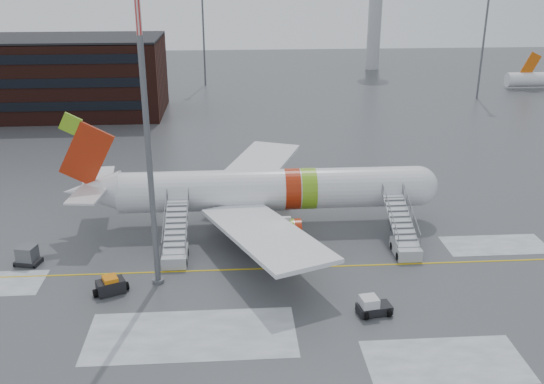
{
  "coord_description": "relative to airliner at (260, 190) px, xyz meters",
  "views": [
    {
      "loc": [
        -3.02,
        -44.79,
        23.44
      ],
      "look_at": [
        0.51,
        6.03,
        4.0
      ],
      "focal_mm": 40.0,
      "sensor_mm": 36.0,
      "label": 1
    }
  ],
  "objects": [
    {
      "name": "light_mast_far_n",
      "position": [
        -7.56,
        69.97,
        10.42
      ],
      "size": [
        1.2,
        1.2,
        24.25
      ],
      "color": "#595B60",
      "rests_on": "ground"
    },
    {
      "name": "airstair_fwd",
      "position": [
        12.0,
        -6.54,
        -2.35
      ],
      "size": [
        2.05,
        7.7,
        3.48
      ],
      "color": "#B5B8BD",
      "rests_on": "ground"
    },
    {
      "name": "airliner",
      "position": [
        0.0,
        0.0,
        0.0
      ],
      "size": [
        35.03,
        32.97,
        11.18
      ],
      "color": "white",
      "rests_on": "ground"
    },
    {
      "name": "light_mast_near",
      "position": [
        -8.55,
        -10.67,
        8.94
      ],
      "size": [
        1.2,
        1.2,
        23.77
      ],
      "color": "#595B60",
      "rests_on": "ground"
    },
    {
      "name": "baggage_tractor",
      "position": [
        -11.92,
        -12.08,
        -2.83
      ],
      "size": [
        2.81,
        1.94,
        1.37
      ],
      "color": "black",
      "rests_on": "ground"
    },
    {
      "name": "uld_container",
      "position": [
        -19.6,
        -6.83,
        -2.67
      ],
      "size": [
        2.22,
        1.82,
        1.6
      ],
      "color": "black",
      "rests_on": "ground"
    },
    {
      "name": "ground",
      "position": [
        0.44,
        -8.03,
        -3.42
      ],
      "size": [
        260.0,
        260.0,
        0.0
      ],
      "primitive_type": "plane",
      "color": "#494C4F",
      "rests_on": "ground"
    },
    {
      "name": "light_mast_far_ne",
      "position": [
        42.44,
        53.97,
        10.42
      ],
      "size": [
        1.2,
        1.2,
        24.25
      ],
      "color": "#595B60",
      "rests_on": "ground"
    },
    {
      "name": "pushback_tug",
      "position": [
        7.09,
        -16.27,
        -2.82
      ],
      "size": [
        2.56,
        2.08,
        1.36
      ],
      "color": "black",
      "rests_on": "ground"
    },
    {
      "name": "airstair_aft",
      "position": [
        -7.48,
        -6.54,
        -2.35
      ],
      "size": [
        2.05,
        7.7,
        3.48
      ],
      "color": "silver",
      "rests_on": "ground"
    }
  ]
}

